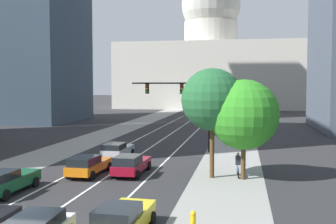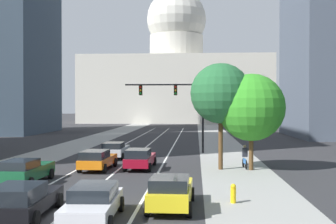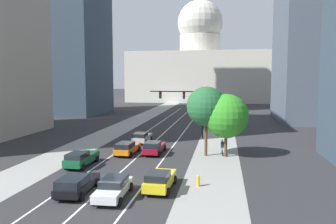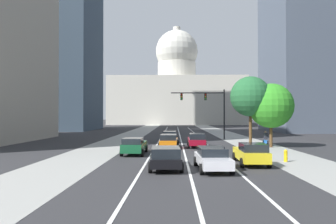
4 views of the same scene
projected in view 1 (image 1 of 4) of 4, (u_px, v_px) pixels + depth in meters
ground_plane at (174, 132)px, 56.75m from camera, size 400.00×400.00×0.00m
sidewalk_left at (104, 135)px, 53.35m from camera, size 4.96×130.00×0.01m
sidewalk_right at (234, 138)px, 50.34m from camera, size 4.96×130.00×0.01m
lane_stripe_left at (122, 147)px, 42.56m from camera, size 0.16×90.00×0.01m
lane_stripe_center at (150, 148)px, 42.03m from camera, size 0.16×90.00×0.01m
lane_stripe_right at (178, 149)px, 41.50m from camera, size 0.16×90.00×0.01m
capitol_building at (210, 63)px, 117.52m from camera, size 51.08×24.31×38.46m
car_green at (6, 181)px, 24.39m from camera, size 2.00×4.80×1.49m
car_crimson at (131, 164)px, 29.55m from camera, size 2.00×4.82×1.51m
car_orange at (88, 165)px, 29.36m from camera, size 2.09×4.83×1.45m
car_yellow at (123, 219)px, 17.38m from camera, size 2.04×4.57×1.52m
car_silver at (117, 150)px, 36.07m from camera, size 1.99×4.47×1.45m
traffic_signal_mast at (185, 99)px, 39.61m from camera, size 7.68×0.39×7.09m
fire_hydrant at (193, 221)px, 18.17m from camera, size 0.26×0.35×0.91m
cyclist at (238, 165)px, 28.90m from camera, size 0.38×1.70×1.72m
street_tree_near_right at (244, 115)px, 27.89m from camera, size 4.77×4.77×6.84m
street_tree_far_right at (212, 100)px, 28.34m from camera, size 4.32×4.32×7.61m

